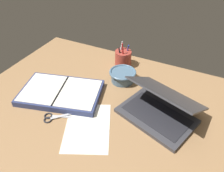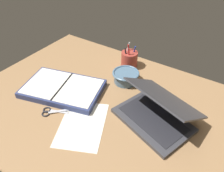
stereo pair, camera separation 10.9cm
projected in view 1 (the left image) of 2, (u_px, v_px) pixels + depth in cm
name	position (u px, v px, depth cm)	size (l,w,h in cm)	color
desk_top	(109.00, 108.00, 108.20)	(140.00, 100.00, 2.00)	#936D47
laptop	(160.00, 108.00, 100.12)	(40.25, 36.08, 17.24)	#38383D
bowl	(123.00, 76.00, 121.66)	(15.00, 15.00, 6.49)	slate
pen_cup	(123.00, 58.00, 133.31)	(9.89, 9.89, 16.26)	#9E382D
planner	(61.00, 93.00, 113.14)	(45.96, 35.32, 3.58)	navy
scissors	(51.00, 117.00, 101.40)	(12.30, 10.19, 0.80)	#B7B7BC
paper_sheet_front	(88.00, 127.00, 97.37)	(19.62, 28.57, 0.16)	silver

